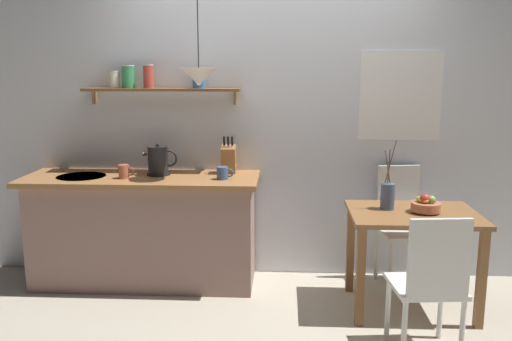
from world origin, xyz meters
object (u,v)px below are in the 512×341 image
dining_chair_far (402,221)px  fruit_bowl (426,205)px  electric_kettle (158,161)px  knife_block (229,159)px  coffee_mug_by_sink (124,172)px  pendant_lamp (199,76)px  coffee_mug_spare (223,173)px  twig_vase (388,195)px  dining_chair_near (431,280)px  dining_table (413,230)px

dining_chair_far → fruit_bowl: (0.05, -0.47, 0.25)m
electric_kettle → knife_block: (0.54, 0.11, 0.01)m
dining_chair_far → electric_kettle: (-1.92, -0.06, 0.47)m
coffee_mug_by_sink → pendant_lamp: 0.93m
electric_kettle → coffee_mug_spare: (0.52, -0.14, -0.06)m
twig_vase → dining_chair_near: bearing=-81.0°
coffee_mug_by_sink → pendant_lamp: size_ratio=0.20×
coffee_mug_spare → pendant_lamp: size_ratio=0.21×
coffee_mug_spare → knife_block: bearing=85.4°
fruit_bowl → dining_chair_near: bearing=-100.5°
dining_table → dining_chair_near: (-0.05, -0.70, -0.09)m
fruit_bowl → coffee_mug_spare: 1.49m
pendant_lamp → electric_kettle: bearing=156.2°
dining_table → knife_block: size_ratio=2.96×
dining_table → dining_chair_far: bearing=87.2°
dining_chair_near → coffee_mug_spare: size_ratio=7.03×
twig_vase → pendant_lamp: (-1.37, 0.17, 0.83)m
coffee_mug_by_sink → twig_vase: bearing=-5.3°
dining_chair_near → dining_chair_far: 1.16m
pendant_lamp → dining_chair_near: bearing=-32.2°
dining_table → fruit_bowl: 0.20m
pendant_lamp → dining_chair_far: bearing=7.9°
dining_chair_far → pendant_lamp: 1.94m
coffee_mug_by_sink → pendant_lamp: (0.59, -0.01, 0.72)m
dining_chair_far → dining_table: bearing=-92.8°
dining_chair_near → coffee_mug_by_sink: (-2.08, 0.95, 0.44)m
dining_table → coffee_mug_spare: bearing=169.1°
dining_chair_near → dining_chair_far: (0.07, 1.16, 0.03)m
twig_vase → coffee_mug_by_sink: size_ratio=4.04×
twig_vase → knife_block: (-1.18, 0.44, 0.18)m
dining_table → twig_vase: twig_vase is taller
fruit_bowl → electric_kettle: (-1.98, 0.41, 0.22)m
dining_table → electric_kettle: 1.98m
dining_chair_near → pendant_lamp: 2.11m
electric_kettle → knife_block: knife_block is taller
dining_table → coffee_mug_spare: 1.44m
twig_vase → fruit_bowl: bearing=-18.5°
pendant_lamp → dining_table: bearing=-9.0°
dining_chair_near → fruit_bowl: bearing=79.5°
dining_chair_near → dining_chair_far: dining_chair_far is taller
knife_block → coffee_mug_spare: knife_block is taller
twig_vase → electric_kettle: size_ratio=1.84×
twig_vase → coffee_mug_by_sink: 1.97m
dining_chair_far → electric_kettle: electric_kettle is taller
dining_chair_near → fruit_bowl: (0.13, 0.69, 0.28)m
electric_kettle → coffee_mug_by_sink: 0.28m
knife_block → coffee_mug_spare: size_ratio=2.35×
coffee_mug_spare → pendant_lamp: (-0.17, -0.02, 0.72)m
dining_chair_far → pendant_lamp: bearing=-172.1°
knife_block → dining_table: bearing=-20.6°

